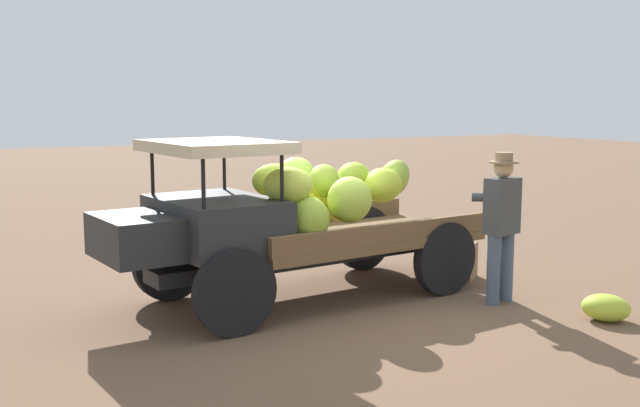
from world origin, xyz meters
The scene contains 5 objects.
ground_plane centered at (0.00, 0.00, 0.00)m, with size 60.00×60.00×0.00m, color brown.
truck centered at (0.11, -0.19, 0.96)m, with size 4.58×2.16×1.88m.
farmer centered at (-2.07, 0.96, 0.98)m, with size 0.53×0.49×1.72m.
wooden_crate centered at (-2.35, -0.28, 0.23)m, with size 0.58×0.43×0.46m, color olive.
loose_banana_bunch centered at (-2.59, 2.03, 0.14)m, with size 0.49×0.42×0.28m, color #B3CB37.
Camera 1 is at (3.62, 7.43, 2.32)m, focal length 42.17 mm.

